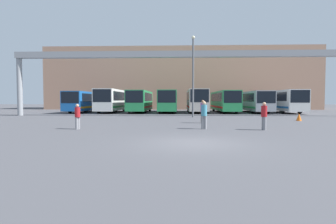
# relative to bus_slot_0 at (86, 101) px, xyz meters

# --- Properties ---
(ground_plane) EXTENTS (200.00, 200.00, 0.00)m
(ground_plane) POSITION_rel_bus_slot_0_xyz_m (14.54, -28.16, -1.73)
(ground_plane) COLOR #47474C
(building_backdrop) EXTENTS (53.47, 12.00, 12.12)m
(building_backdrop) POSITION_rel_bus_slot_0_xyz_m (14.54, 16.70, 4.33)
(building_backdrop) COLOR tan
(building_backdrop) RESTS_ON ground
(overhead_gantry) EXTENTS (38.99, 0.80, 7.37)m
(overhead_gantry) POSITION_rel_bus_slot_0_xyz_m (14.54, -9.13, 4.62)
(overhead_gantry) COLOR gray
(overhead_gantry) RESTS_ON ground
(bus_slot_0) EXTENTS (2.55, 12.10, 3.00)m
(bus_slot_0) POSITION_rel_bus_slot_0_xyz_m (0.00, 0.00, 0.00)
(bus_slot_0) COLOR #1959A5
(bus_slot_0) RESTS_ON ground
(bus_slot_1) EXTENTS (2.61, 10.67, 3.32)m
(bus_slot_1) POSITION_rel_bus_slot_0_xyz_m (4.16, -0.72, 0.17)
(bus_slot_1) COLOR silver
(bus_slot_1) RESTS_ON ground
(bus_slot_2) EXTENTS (2.51, 11.28, 3.14)m
(bus_slot_2) POSITION_rel_bus_slot_0_xyz_m (8.31, -0.41, 0.08)
(bus_slot_2) COLOR #268C4C
(bus_slot_2) RESTS_ON ground
(bus_slot_3) EXTENTS (2.55, 11.21, 3.16)m
(bus_slot_3) POSITION_rel_bus_slot_0_xyz_m (12.47, -0.45, 0.08)
(bus_slot_3) COLOR #268C4C
(bus_slot_3) RESTS_ON ground
(bus_slot_4) EXTENTS (2.58, 10.89, 3.29)m
(bus_slot_4) POSITION_rel_bus_slot_0_xyz_m (16.62, -0.60, 0.16)
(bus_slot_4) COLOR beige
(bus_slot_4) RESTS_ON ground
(bus_slot_5) EXTENTS (2.48, 12.49, 3.09)m
(bus_slot_5) POSITION_rel_bus_slot_0_xyz_m (20.78, 0.19, 0.05)
(bus_slot_5) COLOR #268C4C
(bus_slot_5) RESTS_ON ground
(bus_slot_6) EXTENTS (2.56, 12.31, 3.03)m
(bus_slot_6) POSITION_rel_bus_slot_0_xyz_m (24.93, 0.11, 0.01)
(bus_slot_6) COLOR #999EA5
(bus_slot_6) RESTS_ON ground
(bus_slot_7) EXTENTS (2.63, 11.40, 3.18)m
(bus_slot_7) POSITION_rel_bus_slot_0_xyz_m (29.09, -0.35, 0.10)
(bus_slot_7) COLOR silver
(bus_slot_7) RESTS_ON ground
(pedestrian_near_center) EXTENTS (0.38, 0.38, 1.82)m
(pedestrian_near_center) POSITION_rel_bus_slot_0_xyz_m (15.85, -18.46, -0.77)
(pedestrian_near_center) COLOR brown
(pedestrian_near_center) RESTS_ON ground
(pedestrian_mid_right) EXTENTS (0.35, 0.35, 1.69)m
(pedestrian_mid_right) POSITION_rel_bus_slot_0_xyz_m (19.09, -23.18, -0.84)
(pedestrian_mid_right) COLOR gray
(pedestrian_mid_right) RESTS_ON ground
(pedestrian_far_center) EXTENTS (0.36, 0.36, 1.74)m
(pedestrian_far_center) POSITION_rel_bus_slot_0_xyz_m (15.52, -22.77, -0.81)
(pedestrian_far_center) COLOR gray
(pedestrian_far_center) RESTS_ON ground
(pedestrian_mid_left) EXTENTS (0.33, 0.33, 1.57)m
(pedestrian_mid_left) POSITION_rel_bus_slot_0_xyz_m (7.61, -23.11, -0.90)
(pedestrian_mid_left) COLOR gray
(pedestrian_mid_left) RESTS_ON ground
(traffic_cone) EXTENTS (0.45, 0.45, 0.64)m
(traffic_cone) POSITION_rel_bus_slot_0_xyz_m (24.49, -15.90, -1.41)
(traffic_cone) COLOR orange
(traffic_cone) RESTS_ON ground
(lamp_post) EXTENTS (0.36, 0.36, 8.56)m
(lamp_post) POSITION_rel_bus_slot_0_xyz_m (15.48, -11.34, 2.91)
(lamp_post) COLOR #595B60
(lamp_post) RESTS_ON ground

